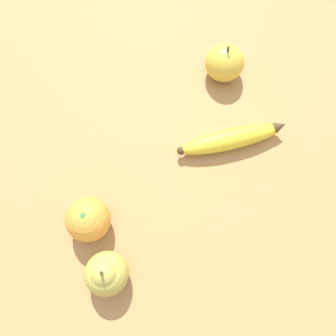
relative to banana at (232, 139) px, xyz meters
The scene contains 5 objects.
ground_plane 0.13m from the banana, 69.06° to the left, with size 3.00×3.00×0.00m, color #A87A47.
banana is the anchor object (origin of this frame).
orange 0.31m from the banana, 106.12° to the left, with size 0.08×0.08×0.08m.
pear 0.33m from the banana, 122.57° to the left, with size 0.07×0.07×0.09m.
apple 0.16m from the banana, 12.44° to the right, with size 0.08×0.08×0.08m.
Camera 1 is at (-0.26, 0.06, 0.60)m, focal length 35.00 mm.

